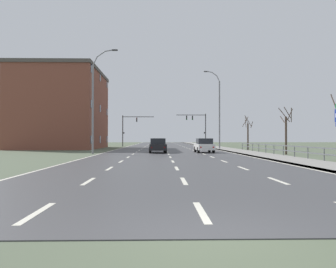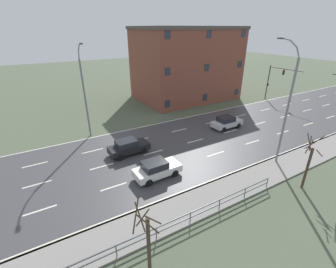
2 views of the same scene
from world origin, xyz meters
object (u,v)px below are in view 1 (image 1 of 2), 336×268
at_px(traffic_signal_right, 198,124).
at_px(traffic_signal_left, 129,126).
at_px(car_near_right, 158,146).
at_px(brick_building, 62,109).
at_px(street_lamp_left_bank, 94,103).
at_px(street_lamp_midground, 219,111).
at_px(car_far_right, 158,144).
at_px(car_near_left, 204,145).

height_order(traffic_signal_right, traffic_signal_left, traffic_signal_right).
xyz_separation_m(car_near_right, brick_building, (-14.88, 16.90, 5.25)).
relative_size(traffic_signal_left, car_near_right, 1.45).
distance_m(street_lamp_left_bank, traffic_signal_left, 31.56).
height_order(street_lamp_midground, street_lamp_left_bank, street_lamp_midground).
height_order(car_far_right, brick_building, brick_building).
xyz_separation_m(traffic_signal_right, traffic_signal_left, (-13.23, 0.24, -0.35)).
relative_size(street_lamp_left_bank, car_far_right, 2.57).
xyz_separation_m(street_lamp_midground, traffic_signal_right, (-0.96, 17.23, -1.15)).
bearing_deg(car_near_right, car_near_left, 4.46).
height_order(traffic_signal_left, brick_building, brick_building).
bearing_deg(street_lamp_left_bank, traffic_signal_left, 88.71).
bearing_deg(street_lamp_midground, car_near_right, -126.17).
distance_m(car_near_left, brick_building, 26.29).
xyz_separation_m(street_lamp_left_bank, car_near_right, (6.34, 2.34, -4.36)).
height_order(traffic_signal_left, car_near_right, traffic_signal_left).
height_order(street_lamp_left_bank, car_near_left, street_lamp_left_bank).
distance_m(street_lamp_left_bank, traffic_signal_right, 34.26).
relative_size(street_lamp_midground, car_far_right, 2.71).
height_order(street_lamp_midground, car_near_left, street_lamp_midground).
bearing_deg(car_near_right, car_far_right, 87.89).
bearing_deg(brick_building, car_near_left, -39.22).
bearing_deg(traffic_signal_right, street_lamp_left_bank, -114.02).
height_order(street_lamp_left_bank, car_near_right, street_lamp_left_bank).
bearing_deg(traffic_signal_right, car_near_right, -104.72).
relative_size(car_near_right, car_near_left, 1.00).
relative_size(street_lamp_midground, car_near_left, 2.68).
distance_m(traffic_signal_right, car_near_right, 30.13).
relative_size(car_far_right, brick_building, 0.24).
bearing_deg(traffic_signal_left, traffic_signal_right, -1.04).
distance_m(car_near_right, car_near_left, 5.12).
relative_size(street_lamp_left_bank, traffic_signal_right, 1.69).
relative_size(traffic_signal_left, brick_building, 0.36).
xyz_separation_m(car_near_left, brick_building, (-19.96, 16.29, 5.25)).
distance_m(street_lamp_left_bank, car_near_right, 8.04).
distance_m(street_lamp_midground, car_near_right, 15.25).
height_order(street_lamp_left_bank, brick_building, brick_building).
relative_size(traffic_signal_right, car_near_right, 1.50).
height_order(street_lamp_left_bank, traffic_signal_right, street_lamp_left_bank).
bearing_deg(car_near_left, car_near_right, -175.07).
distance_m(traffic_signal_left, car_far_right, 17.01).
distance_m(traffic_signal_right, car_far_right, 17.66).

